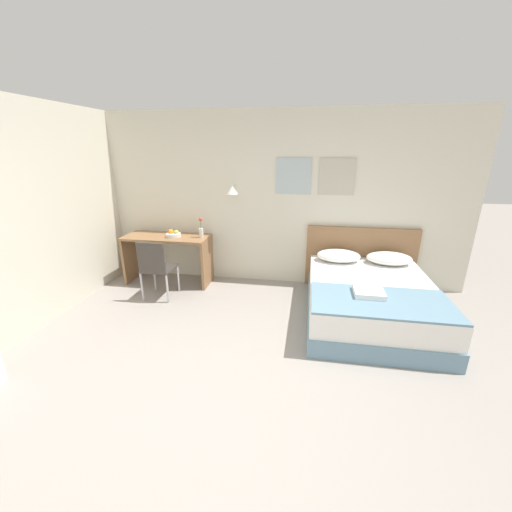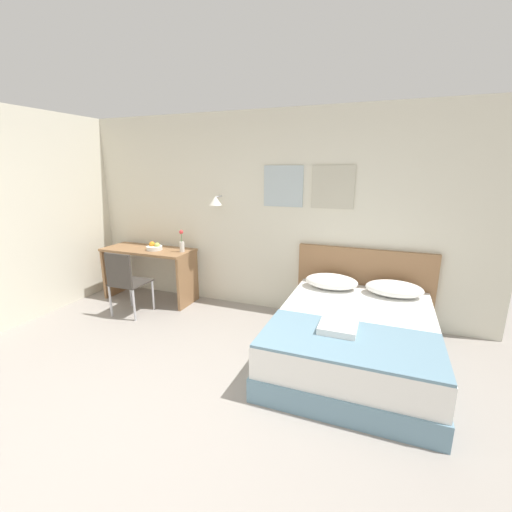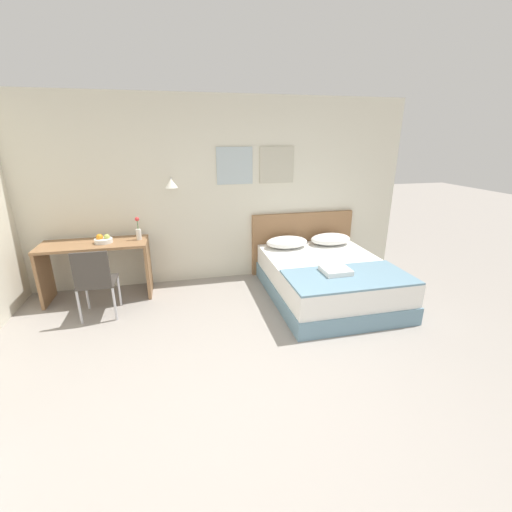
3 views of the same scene
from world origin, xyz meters
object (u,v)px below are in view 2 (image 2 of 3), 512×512
at_px(headboard, 363,286).
at_px(pillow_right, 394,289).
at_px(flower_vase, 182,244).
at_px(folded_towel_near_foot, 338,327).
at_px(desk, 149,264).
at_px(desk_chair, 125,279).
at_px(pillow_left, 331,281).
at_px(throw_blanket, 349,340).
at_px(fruit_bowl, 154,247).
at_px(bed, 353,339).

relative_size(headboard, pillow_right, 2.62).
height_order(headboard, flower_vase, flower_vase).
relative_size(headboard, folded_towel_near_foot, 5.09).
relative_size(folded_towel_near_foot, desk, 0.24).
bearing_deg(desk_chair, pillow_left, 13.99).
xyz_separation_m(headboard, desk, (-3.03, -0.30, 0.07)).
height_order(throw_blanket, desk_chair, desk_chair).
bearing_deg(desk_chair, throw_blanket, -12.42).
height_order(pillow_right, desk, desk).
bearing_deg(folded_towel_near_foot, flower_vase, 153.81).
height_order(throw_blanket, fruit_bowl, fruit_bowl).
relative_size(desk_chair, flower_vase, 2.82).
distance_m(pillow_left, desk_chair, 2.66).
bearing_deg(fruit_bowl, pillow_left, 0.81).
bearing_deg(desk_chair, headboard, 17.51).
height_order(folded_towel_near_foot, flower_vase, flower_vase).
height_order(pillow_left, flower_vase, flower_vase).
bearing_deg(bed, throw_blanket, -90.00).
xyz_separation_m(folded_towel_near_foot, fruit_bowl, (-2.79, 1.11, 0.25)).
xyz_separation_m(desk_chair, flower_vase, (0.48, 0.64, 0.38)).
xyz_separation_m(throw_blanket, desk_chair, (-2.93, 0.65, -0.01)).
bearing_deg(fruit_bowl, folded_towel_near_foot, -21.79).
height_order(desk_chair, flower_vase, flower_vase).
bearing_deg(flower_vase, folded_towel_near_foot, -26.19).
height_order(headboard, fruit_bowl, headboard).
bearing_deg(throw_blanket, pillow_left, 105.41).
relative_size(pillow_left, desk_chair, 0.71).
relative_size(bed, desk_chair, 2.21).
height_order(headboard, pillow_left, headboard).
distance_m(bed, fruit_bowl, 3.03).
bearing_deg(throw_blanket, desk, 157.28).
bearing_deg(desk_chair, bed, -1.57).
bearing_deg(desk_chair, desk, 98.93).
xyz_separation_m(folded_towel_near_foot, desk_chair, (-2.82, 0.51, -0.05)).
bearing_deg(fruit_bowl, pillow_right, 0.63).
bearing_deg(pillow_right, bed, -116.16).
relative_size(bed, throw_blanket, 1.31).
xyz_separation_m(headboard, flower_vase, (-2.45, -0.28, 0.41)).
xyz_separation_m(bed, throw_blanket, (-0.00, -0.57, 0.27)).
height_order(headboard, throw_blanket, headboard).
bearing_deg(pillow_right, folded_towel_near_foot, -112.03).
relative_size(folded_towel_near_foot, fruit_bowl, 1.44).
relative_size(throw_blanket, flower_vase, 4.75).
height_order(pillow_right, desk_chair, desk_chair).
height_order(bed, fruit_bowl, fruit_bowl).
height_order(folded_towel_near_foot, desk, desk).
xyz_separation_m(throw_blanket, fruit_bowl, (-2.90, 1.25, 0.30)).
xyz_separation_m(folded_towel_near_foot, flower_vase, (-2.34, 1.15, 0.33)).
relative_size(throw_blanket, desk_chair, 1.69).
bearing_deg(folded_towel_near_foot, bed, 75.49).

